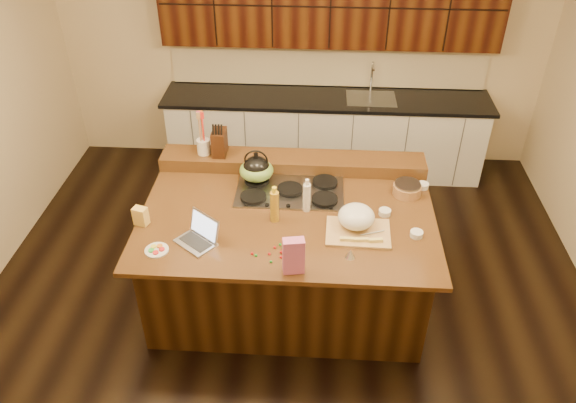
{
  "coord_description": "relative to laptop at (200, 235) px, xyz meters",
  "views": [
    {
      "loc": [
        0.24,
        -3.66,
        3.68
      ],
      "look_at": [
        0.0,
        0.05,
        1.0
      ],
      "focal_mm": 35.0,
      "sensor_mm": 36.0,
      "label": 1
    }
  ],
  "objects": [
    {
      "name": "room",
      "position": [
        0.65,
        0.39,
        0.37
      ],
      "size": [
        5.52,
        5.02,
        2.72
      ],
      "color": "black",
      "rests_on": "ground"
    },
    {
      "name": "island",
      "position": [
        0.65,
        0.39,
        -0.51
      ],
      "size": [
        2.4,
        1.6,
        0.92
      ],
      "color": "black",
      "rests_on": "ground"
    },
    {
      "name": "back_ledge",
      "position": [
        0.65,
        1.09,
        0.0
      ],
      "size": [
        2.4,
        0.3,
        0.12
      ],
      "primitive_type": "cube",
      "color": "black",
      "rests_on": "island"
    },
    {
      "name": "cooktop",
      "position": [
        0.65,
        0.69,
        -0.04
      ],
      "size": [
        0.92,
        0.52,
        0.05
      ],
      "color": "gray",
      "rests_on": "island"
    },
    {
      "name": "back_counter",
      "position": [
        0.95,
        2.62,
        0.01
      ],
      "size": [
        3.7,
        0.66,
        2.4
      ],
      "color": "silver",
      "rests_on": "ground"
    },
    {
      "name": "kettle",
      "position": [
        0.35,
        0.82,
        0.1
      ],
      "size": [
        0.26,
        0.26,
        0.21
      ],
      "primitive_type": "ellipsoid",
      "rotation": [
        0.0,
        0.0,
        -0.13
      ],
      "color": "black",
      "rests_on": "cooktop"
    },
    {
      "name": "green_bowl",
      "position": [
        0.35,
        0.82,
        0.07
      ],
      "size": [
        0.39,
        0.39,
        0.16
      ],
      "primitive_type": "ellipsoid",
      "rotation": [
        0.0,
        0.0,
        0.41
      ],
      "color": "olive",
      "rests_on": "cooktop"
    },
    {
      "name": "laptop",
      "position": [
        0.0,
        0.0,
        0.0
      ],
      "size": [
        0.38,
        0.37,
        0.21
      ],
      "rotation": [
        0.0,
        0.0,
        -0.67
      ],
      "color": "#B7B7BC",
      "rests_on": "island"
    },
    {
      "name": "oil_bottle",
      "position": [
        0.55,
        0.29,
        0.08
      ],
      "size": [
        0.09,
        0.09,
        0.27
      ],
      "primitive_type": "cylinder",
      "rotation": [
        0.0,
        0.0,
        -0.32
      ],
      "color": "#B88F20",
      "rests_on": "island"
    },
    {
      "name": "vinegar_bottle",
      "position": [
        0.8,
        0.45,
        0.07
      ],
      "size": [
        0.07,
        0.07,
        0.25
      ],
      "primitive_type": "cylinder",
      "rotation": [
        0.0,
        0.0,
        -0.16
      ],
      "color": "silver",
      "rests_on": "island"
    },
    {
      "name": "wooden_tray",
      "position": [
        1.2,
        0.21,
        0.03
      ],
      "size": [
        0.51,
        0.4,
        0.2
      ],
      "rotation": [
        0.0,
        0.0,
        -0.03
      ],
      "color": "tan",
      "rests_on": "island"
    },
    {
      "name": "ramekin_a",
      "position": [
        1.44,
        0.43,
        -0.03
      ],
      "size": [
        0.13,
        0.13,
        0.04
      ],
      "primitive_type": "cylinder",
      "rotation": [
        0.0,
        0.0,
        -0.43
      ],
      "color": "white",
      "rests_on": "island"
    },
    {
      "name": "ramekin_b",
      "position": [
        1.66,
        0.16,
        -0.03
      ],
      "size": [
        0.1,
        0.1,
        0.04
      ],
      "primitive_type": "cylinder",
      "rotation": [
        0.0,
        0.0,
        -0.01
      ],
      "color": "white",
      "rests_on": "island"
    },
    {
      "name": "ramekin_c",
      "position": [
        1.8,
        0.83,
        -0.03
      ],
      "size": [
        0.11,
        0.11,
        0.04
      ],
      "primitive_type": "cylinder",
      "rotation": [
        0.0,
        0.0,
        0.15
      ],
      "color": "white",
      "rests_on": "island"
    },
    {
      "name": "strainer_bowl",
      "position": [
        1.65,
        0.73,
        -0.01
      ],
      "size": [
        0.29,
        0.29,
        0.09
      ],
      "primitive_type": "cylinder",
      "rotation": [
        0.0,
        0.0,
        0.25
      ],
      "color": "#996B3F",
      "rests_on": "island"
    },
    {
      "name": "kitchen_timer",
      "position": [
        1.14,
        -0.12,
        -0.02
      ],
      "size": [
        0.09,
        0.09,
        0.07
      ],
      "primitive_type": "cone",
      "rotation": [
        0.0,
        0.0,
        -0.16
      ],
      "color": "silver",
      "rests_on": "island"
    },
    {
      "name": "pink_bag",
      "position": [
        0.73,
        -0.29,
        0.09
      ],
      "size": [
        0.16,
        0.11,
        0.28
      ],
      "primitive_type": "cube",
      "rotation": [
        0.0,
        0.0,
        0.17
      ],
      "color": "#D5649D",
      "rests_on": "island"
    },
    {
      "name": "candy_plate",
      "position": [
        -0.3,
        -0.14,
        -0.05
      ],
      "size": [
        0.19,
        0.19,
        0.01
      ],
      "primitive_type": "cylinder",
      "rotation": [
        0.0,
        0.0,
        -0.05
      ],
      "color": "white",
      "rests_on": "island"
    },
    {
      "name": "package_box",
      "position": [
        -0.5,
        0.18,
        0.02
      ],
      "size": [
        0.13,
        0.1,
        0.15
      ],
      "primitive_type": "cube",
      "rotation": [
        0.0,
        0.0,
        -0.29
      ],
      "color": "#F2C555",
      "rests_on": "island"
    },
    {
      "name": "utensil_crock",
      "position": [
        -0.16,
        1.09,
        0.13
      ],
      "size": [
        0.15,
        0.15,
        0.14
      ],
      "primitive_type": "cylinder",
      "rotation": [
        0.0,
        0.0,
        0.34
      ],
      "color": "white",
      "rests_on": "back_ledge"
    },
    {
      "name": "knife_block",
      "position": [
        -0.01,
        1.09,
        0.18
      ],
      "size": [
        0.12,
        0.2,
        0.24
      ],
      "primitive_type": "cube",
      "rotation": [
        0.0,
        0.0,
        -0.01
      ],
      "color": "black",
      "rests_on": "back_ledge"
    },
    {
      "name": "gumdrop_0",
      "position": [
        0.58,
        -0.06,
        -0.05
      ],
      "size": [
        0.02,
        0.02,
        0.02
      ],
      "primitive_type": "ellipsoid",
      "color": "red",
      "rests_on": "island"
    },
    {
      "name": "gumdrop_1",
      "position": [
        0.45,
        -0.16,
        -0.05
      ],
      "size": [
        0.02,
        0.02,
        0.02
      ],
      "primitive_type": "ellipsoid",
      "color": "#198C26",
      "rests_on": "island"
    },
    {
      "name": "gumdrop_2",
      "position": [
        0.54,
        -0.13,
        -0.05
      ],
      "size": [
        0.02,
        0.02,
        0.02
      ],
      "primitive_type": "ellipsoid",
      "color": "red",
      "rests_on": "island"
    },
    {
      "name": "gumdrop_3",
      "position": [
        0.56,
        -0.22,
        -0.05
      ],
      "size": [
        0.02,
        0.02,
        0.02
      ],
      "primitive_type": "ellipsoid",
      "color": "#198C26",
      "rests_on": "island"
    },
    {
      "name": "gumdrop_4",
      "position": [
        0.42,
        -0.14,
        -0.05
      ],
      "size": [
        0.02,
        0.02,
        0.02
      ],
      "primitive_type": "ellipsoid",
      "color": "red",
      "rests_on": "island"
    },
    {
      "name": "gumdrop_5",
      "position": [
        0.64,
        -0.05,
        -0.05
      ],
      "size": [
        0.02,
        0.02,
        0.02
      ],
      "primitive_type": "ellipsoid",
      "color": "#198C26",
      "rests_on": "island"
    },
    {
      "name": "gumdrop_6",
      "position": [
        0.63,
        -0.11,
        -0.05
      ],
      "size": [
        0.02,
        0.02,
        0.02
      ],
      "primitive_type": "ellipsoid",
      "color": "red",
      "rests_on": "island"
    },
    {
      "name": "gumdrop_7",
      "position": [
        0.62,
        -0.02,
        -0.05
      ],
      "size": [
        0.02,
        0.02,
        0.02
      ],
      "primitive_type": "ellipsoid",
      "color": "#198C26",
      "rests_on": "island"
    },
    {
      "name": "gumdrop_8",
      "position": [
        0.63,
        -0.16,
        -0.05
      ],
      "size": [
        0.02,
        0.02,
        0.02
      ],
      "primitive_type": "ellipsoid",
      "color": "red",
      "rests_on": "island"
    }
  ]
}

